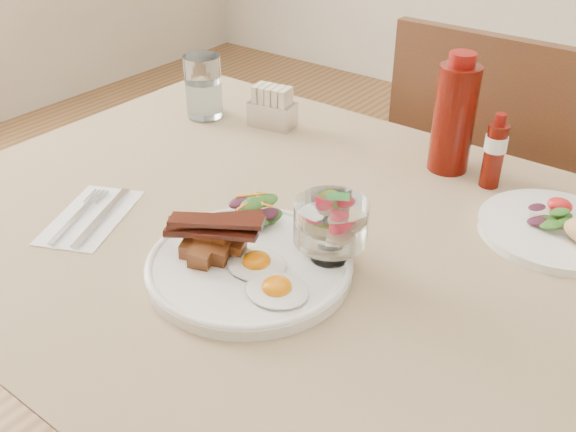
% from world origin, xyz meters
% --- Properties ---
extents(table, '(1.33, 0.88, 0.75)m').
position_xyz_m(table, '(0.00, 0.00, 0.66)').
color(table, '#54301A').
rests_on(table, ground).
extents(chair_far, '(0.42, 0.42, 0.93)m').
position_xyz_m(chair_far, '(0.00, 0.66, 0.52)').
color(chair_far, '#54301A').
rests_on(chair_far, ground).
extents(main_plate, '(0.28, 0.28, 0.02)m').
position_xyz_m(main_plate, '(-0.06, -0.12, 0.76)').
color(main_plate, white).
rests_on(main_plate, table).
extents(fried_eggs, '(0.15, 0.11, 0.02)m').
position_xyz_m(fried_eggs, '(-0.01, -0.14, 0.77)').
color(fried_eggs, white).
rests_on(fried_eggs, main_plate).
extents(bacon_potato_pile, '(0.14, 0.10, 0.06)m').
position_xyz_m(bacon_potato_pile, '(-0.10, -0.14, 0.80)').
color(bacon_potato_pile, brown).
rests_on(bacon_potato_pile, main_plate).
extents(side_salad, '(0.08, 0.08, 0.04)m').
position_xyz_m(side_salad, '(-0.11, -0.04, 0.79)').
color(side_salad, '#204C14').
rests_on(side_salad, main_plate).
extents(fruit_cup, '(0.10, 0.10, 0.10)m').
position_xyz_m(fruit_cup, '(0.02, -0.04, 0.82)').
color(fruit_cup, white).
rests_on(fruit_cup, main_plate).
extents(second_plate, '(0.24, 0.22, 0.06)m').
position_xyz_m(second_plate, '(0.26, 0.22, 0.77)').
color(second_plate, white).
rests_on(second_plate, table).
extents(ketchup_bottle, '(0.09, 0.09, 0.21)m').
position_xyz_m(ketchup_bottle, '(0.02, 0.32, 0.85)').
color(ketchup_bottle, '#510A04').
rests_on(ketchup_bottle, table).
extents(hot_sauce_bottle, '(0.05, 0.05, 0.13)m').
position_xyz_m(hot_sauce_bottle, '(0.11, 0.31, 0.81)').
color(hot_sauce_bottle, '#510A04').
rests_on(hot_sauce_bottle, table).
extents(sugar_caddy, '(0.10, 0.06, 0.08)m').
position_xyz_m(sugar_caddy, '(-0.33, 0.28, 0.79)').
color(sugar_caddy, silver).
rests_on(sugar_caddy, table).
extents(water_glass, '(0.07, 0.07, 0.13)m').
position_xyz_m(water_glass, '(-0.48, 0.24, 0.81)').
color(water_glass, white).
rests_on(water_glass, table).
extents(napkin_cutlery, '(0.17, 0.21, 0.01)m').
position_xyz_m(napkin_cutlery, '(-0.34, -0.16, 0.75)').
color(napkin_cutlery, white).
rests_on(napkin_cutlery, table).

